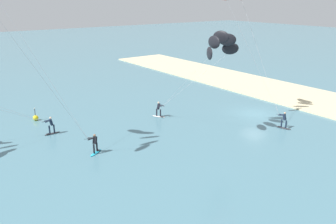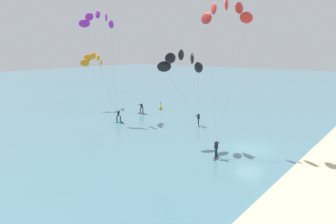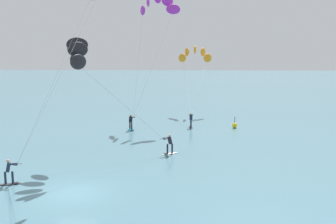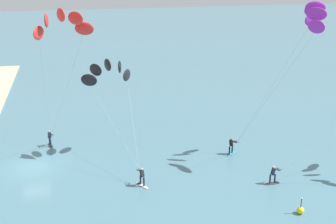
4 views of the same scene
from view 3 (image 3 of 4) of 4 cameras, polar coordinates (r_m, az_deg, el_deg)
The scene contains 5 objects.
ground_plane at distance 25.91m, azimuth -12.96°, elevation -10.92°, with size 240.00×240.00×0.00m, color slate.
kitesurfer_mid_water at distance 53.59m, azimuth 3.75°, elevation 7.71°, with size 4.57×12.27×8.79m.
kitesurfer_far_out at distance 47.83m, azimuth -1.60°, elevation 14.17°, with size 5.72×8.22×14.62m.
kitesurfer_downwind at distance 31.67m, azimuth -11.91°, elevation 7.43°, with size 8.87×4.99×9.42m.
marker_buoy at distance 44.66m, azimuth 9.27°, elevation -1.83°, with size 0.56×0.56×1.38m.
Camera 3 is at (6.55, -23.45, 8.89)m, focal length 43.70 mm.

